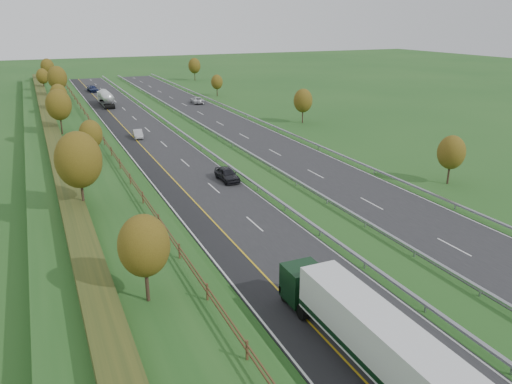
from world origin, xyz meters
The scene contains 19 objects.
ground centered at (8.00, 55.00, 0.00)m, with size 400.00×400.00×0.00m, color #204D1B.
near_carriageway centered at (0.00, 60.00, 0.02)m, with size 10.50×200.00×0.04m, color black.
far_carriageway centered at (16.50, 60.00, 0.02)m, with size 10.50×200.00×0.04m, color black.
hard_shoulder centered at (-3.75, 60.00, 0.02)m, with size 3.00×200.00×0.04m, color black.
lane_markings centered at (6.40, 59.88, 0.05)m, with size 26.75×200.00×0.01m.
embankment_left centered at (-13.00, 60.00, 1.00)m, with size 12.00×200.00×2.00m, color #204D1B.
hedge_left centered at (-15.00, 60.00, 2.55)m, with size 2.20×180.00×1.10m, color #2C3A17.
fence_left centered at (-8.50, 59.59, 2.73)m, with size 0.12×189.06×1.20m.
median_barrier_near centered at (5.70, 60.00, 0.61)m, with size 0.32×200.00×0.71m.
median_barrier_far centered at (10.80, 60.00, 0.61)m, with size 0.32×200.00×0.71m.
outer_barrier_far centered at (22.30, 60.00, 0.62)m, with size 0.32×200.00×0.71m.
trees_left centered at (-12.64, 56.63, 6.37)m, with size 6.64×164.30×7.66m.
trees_far centered at (29.80, 89.21, 4.25)m, with size 8.45×118.60×7.12m.
box_lorry centered at (-1.58, 1.13, 2.33)m, with size 2.58×16.28×4.06m.
road_tanker centered at (-1.60, 101.04, 1.86)m, with size 2.40×11.22×3.46m.
car_dark_near centered at (3.76, 37.06, 0.87)m, with size 1.95×4.85×1.65m, color black.
car_silver_mid centered at (-1.60, 65.18, 0.72)m, with size 1.45×4.15×1.37m, color #A3A3A7.
car_small_far centered at (-1.60, 126.18, 0.83)m, with size 2.23×5.48×1.59m, color #162047.
car_oncoming centered at (18.60, 95.71, 0.80)m, with size 2.53×5.49×1.52m, color silver.
Camera 1 is at (-17.09, -18.38, 19.19)m, focal length 35.00 mm.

